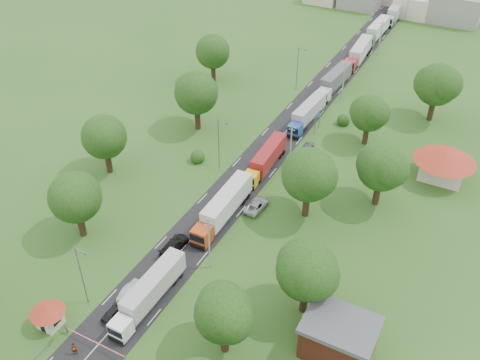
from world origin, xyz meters
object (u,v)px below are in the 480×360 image
Objects in this scene: boom_barrier at (86,338)px; car_lane_front at (115,311)px; truck_0 at (150,292)px; pedestrian_near at (74,349)px; guard_booth at (48,313)px; info_sign at (317,118)px; car_lane_mid at (131,291)px.

boom_barrier is 5.02m from car_lane_front.
truck_0 is 7.59× the size of pedestrian_near.
pedestrian_near is (5.70, -1.90, -1.23)m from guard_booth.
info_sign is 55.40m from car_lane_front.
guard_booth is at bearing 129.29° from pedestrian_near.
boom_barrier is 2.10× the size of guard_booth.
boom_barrier is 9.48m from truck_0.
guard_booth is at bearing -179.99° from boom_barrier.
guard_booth is at bearing 53.06° from car_lane_mid.
car_lane_mid is 2.40× the size of pedestrian_near.
truck_0 is 4.98m from car_lane_front.
pedestrian_near reaches higher than boom_barrier.
boom_barrier is at bearing 86.76° from car_lane_mid.
info_sign is at bearing 83.76° from boom_barrier.
car_lane_front reaches higher than boom_barrier.
boom_barrier is 8.71m from car_lane_mid.
truck_0 is at bearing 40.49° from pedestrian_near.
guard_booth is 6.13m from pedestrian_near.
info_sign is at bearing 86.24° from truck_0.
guard_booth is 0.98× the size of car_lane_mid.
car_lane_mid is at bearing -97.21° from info_sign.
car_lane_mid is (-3.13, -0.14, -1.34)m from truck_0.
car_lane_front is 0.90× the size of car_lane_mid.
boom_barrier is 2.06× the size of car_lane_mid.
guard_booth is 12.65m from truck_0.
pedestrian_near is (-0.21, -10.61, 0.19)m from car_lane_mid.
truck_0 is (3.20, 8.85, 1.18)m from boom_barrier.
truck_0 reaches higher than guard_booth.
truck_0 is 3.41m from car_lane_mid.
boom_barrier is at bearing 53.46° from pedestrian_near.
info_sign is (12.40, 60.00, 0.84)m from guard_booth.
boom_barrier is 60.39m from info_sign.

